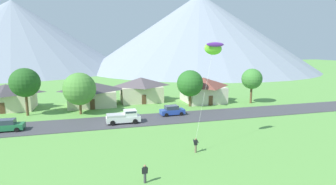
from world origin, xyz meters
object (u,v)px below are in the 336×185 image
at_px(parked_car_blue_mid_west, 172,111).
at_px(watcher_person, 145,173).
at_px(house_leftmost, 203,89).
at_px(parked_car_green_west_end, 7,125).
at_px(house_right_center, 7,97).
at_px(kite_flyer_with_kite, 213,51).
at_px(house_rightmost, 141,89).
at_px(tree_near_left, 80,89).
at_px(tree_left_of_center, 190,83).
at_px(tree_center, 25,83).
at_px(tree_right_of_center, 252,79).
at_px(pickup_truck_white_west_side, 124,117).
at_px(house_left_center, 92,93).

distance_m(parked_car_blue_mid_west, watcher_person, 23.71).
height_order(house_leftmost, parked_car_green_west_end, house_leftmost).
height_order(house_right_center, kite_flyer_with_kite, kite_flyer_with_kite).
bearing_deg(house_right_center, house_rightmost, 2.76).
bearing_deg(tree_near_left, tree_left_of_center, 2.22).
relative_size(house_leftmost, kite_flyer_with_kite, 0.70).
distance_m(tree_near_left, parked_car_green_west_end, 12.75).
distance_m(tree_center, watcher_person, 32.74).
distance_m(tree_right_of_center, pickup_truck_white_west_side, 29.11).
height_order(parked_car_blue_mid_west, pickup_truck_white_west_side, pickup_truck_white_west_side).
distance_m(house_leftmost, tree_center, 34.27).
bearing_deg(tree_near_left, house_right_center, 151.86).
xyz_separation_m(tree_near_left, parked_car_blue_mid_west, (15.31, -5.26, -3.65)).
relative_size(house_left_center, pickup_truck_white_west_side, 1.87).
relative_size(house_right_center, tree_near_left, 1.36).
relative_size(tree_center, parked_car_blue_mid_west, 1.94).
height_order(house_left_center, house_rightmost, house_rightmost).
height_order(parked_car_green_west_end, parked_car_blue_mid_west, same).
xyz_separation_m(house_leftmost, pickup_truck_white_west_side, (-18.44, -12.41, -1.67)).
relative_size(tree_left_of_center, parked_car_green_west_end, 1.71).
bearing_deg(kite_flyer_with_kite, house_right_center, 137.22).
distance_m(house_leftmost, house_right_center, 38.70).
height_order(house_left_center, house_right_center, house_right_center).
distance_m(house_leftmost, parked_car_green_west_end, 36.79).
bearing_deg(watcher_person, tree_right_of_center, 44.41).
bearing_deg(pickup_truck_white_west_side, tree_left_of_center, 32.01).
relative_size(house_right_center, kite_flyer_with_kite, 0.81).
bearing_deg(house_left_center, pickup_truck_white_west_side, -72.22).
relative_size(parked_car_green_west_end, parked_car_blue_mid_west, 1.00).
height_order(house_right_center, house_rightmost, house_rightmost).
relative_size(tree_center, parked_car_green_west_end, 1.94).
bearing_deg(tree_center, tree_left_of_center, -1.16).
relative_size(tree_right_of_center, parked_car_green_west_end, 1.73).
relative_size(tree_near_left, parked_car_blue_mid_west, 1.73).
bearing_deg(watcher_person, tree_center, 117.90).
bearing_deg(pickup_truck_white_west_side, tree_near_left, 130.12).
bearing_deg(house_rightmost, house_left_center, -170.34).
relative_size(parked_car_green_west_end, pickup_truck_white_west_side, 0.82).
height_order(tree_near_left, kite_flyer_with_kite, kite_flyer_with_kite).
bearing_deg(house_leftmost, house_rightmost, 162.70).
relative_size(house_rightmost, tree_right_of_center, 1.27).
height_order(house_left_center, tree_center, tree_center).
bearing_deg(tree_near_left, parked_car_green_west_end, -141.17).
xyz_separation_m(parked_car_blue_mid_west, kite_flyer_with_kite, (0.54, -14.65, 10.37)).
relative_size(pickup_truck_white_west_side, kite_flyer_with_kite, 0.42).
xyz_separation_m(house_left_center, parked_car_blue_mid_west, (13.28, -11.93, -1.64)).
height_order(tree_left_of_center, tree_right_of_center, tree_right_of_center).
relative_size(house_right_center, watcher_person, 6.00).
bearing_deg(tree_right_of_center, parked_car_green_west_end, -169.77).
height_order(house_rightmost, kite_flyer_with_kite, kite_flyer_with_kite).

